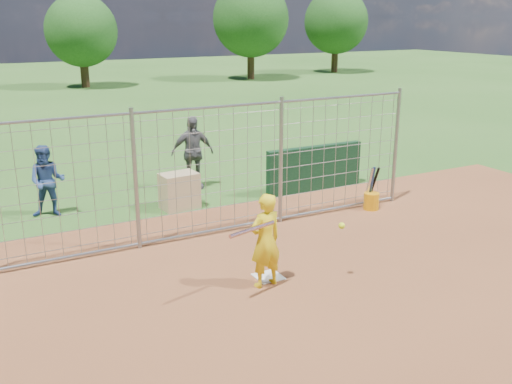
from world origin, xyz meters
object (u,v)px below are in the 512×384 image
equipment_bin (179,191)px  bystander_b (192,152)px  batter (265,241)px  bystander_a (47,181)px  bucket_with_bats (371,199)px

equipment_bin → bystander_b: bearing=52.2°
batter → equipment_bin: batter is taller
bystander_a → equipment_bin: (2.64, -0.80, -0.37)m
batter → bucket_with_bats: (3.88, 2.20, -0.52)m
batter → bystander_a: 5.64m
bystander_b → bystander_a: bearing=-165.7°
bystander_a → bystander_b: (3.49, 0.52, 0.13)m
bystander_a → bystander_b: 3.53m
batter → bucket_with_bats: batter is taller
bystander_a → equipment_bin: 2.78m
batter → equipment_bin: bearing=-99.3°
bucket_with_bats → bystander_a: bearing=155.7°
bystander_b → bucket_with_bats: bearing=-44.0°
equipment_bin → bucket_with_bats: bucket_with_bats is taller
batter → equipment_bin: (0.16, 4.26, -0.37)m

